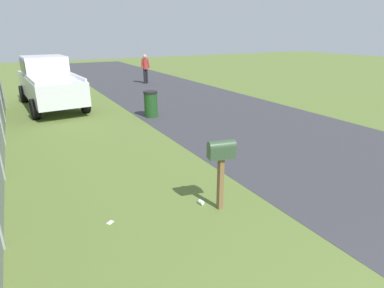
# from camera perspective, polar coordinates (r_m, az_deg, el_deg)

# --- Properties ---
(road_asphalt) EXTENTS (60.00, 6.40, 0.01)m
(road_asphalt) POSITION_cam_1_polar(r_m,az_deg,el_deg) (9.33, 22.39, -1.01)
(road_asphalt) COLOR #38383D
(road_asphalt) RESTS_ON ground
(mailbox) EXTENTS (0.29, 0.50, 1.32)m
(mailbox) POSITION_cam_1_polar(r_m,az_deg,el_deg) (5.46, 5.33, -2.04)
(mailbox) COLOR brown
(mailbox) RESTS_ON ground
(pickup_truck) EXTENTS (5.59, 2.37, 2.09)m
(pickup_truck) POSITION_cam_1_polar(r_m,az_deg,el_deg) (14.96, -24.57, 10.40)
(pickup_truck) COLOR silver
(pickup_truck) RESTS_ON ground
(trash_bin) EXTENTS (0.52, 0.52, 0.97)m
(trash_bin) POSITION_cam_1_polar(r_m,az_deg,el_deg) (12.09, -7.48, 7.21)
(trash_bin) COLOR #1E4C1E
(trash_bin) RESTS_ON ground
(pedestrian) EXTENTS (0.30, 0.58, 1.76)m
(pedestrian) POSITION_cam_1_polar(r_m,az_deg,el_deg) (20.27, -8.47, 13.69)
(pedestrian) COLOR black
(pedestrian) RESTS_ON ground
(litter_wrapper_by_mailbox) EXTENTS (0.14, 0.15, 0.01)m
(litter_wrapper_by_mailbox) POSITION_cam_1_polar(r_m,az_deg,el_deg) (5.69, -14.60, -13.58)
(litter_wrapper_by_mailbox) COLOR silver
(litter_wrapper_by_mailbox) RESTS_ON ground
(litter_cup_midfield_b) EXTENTS (0.11, 0.10, 0.08)m
(litter_cup_midfield_b) POSITION_cam_1_polar(r_m,az_deg,el_deg) (6.01, 1.68, -10.49)
(litter_cup_midfield_b) COLOR white
(litter_cup_midfield_b) RESTS_ON ground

